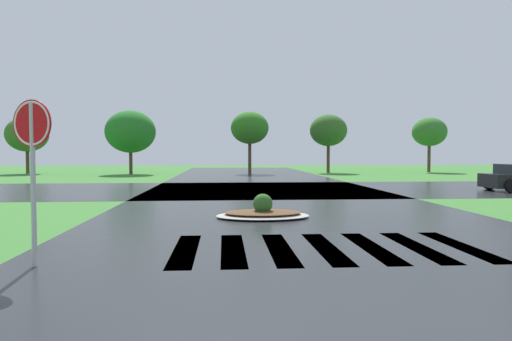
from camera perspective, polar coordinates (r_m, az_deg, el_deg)
asphalt_roadway at (r=13.79m, az=4.14°, el=-5.39°), size 11.33×80.00×0.01m
asphalt_cross_road at (r=22.46m, az=0.92°, el=-2.39°), size 90.00×10.20×0.01m
crosswalk_stripes at (r=8.93m, az=8.84°, el=-9.68°), size 5.85×2.97×0.01m
stop_sign at (r=8.08m, az=-26.50°, el=3.19°), size 0.71×0.32×2.70m
median_island at (r=12.79m, az=0.87°, el=-5.36°), size 2.65×1.72×0.68m
background_treeline at (r=39.39m, az=-6.18°, el=4.94°), size 39.16×5.37×5.36m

